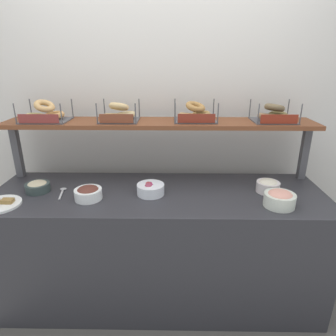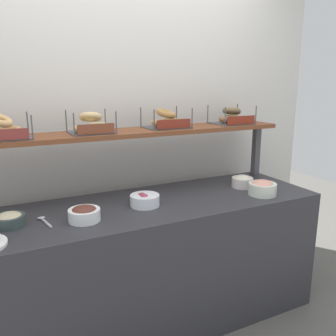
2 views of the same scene
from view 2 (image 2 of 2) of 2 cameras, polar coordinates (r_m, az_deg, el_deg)
ground_plane at (r=2.69m, az=-2.64°, el=-22.93°), size 8.00×8.00×0.00m
back_wall at (r=2.70m, az=-7.69°, el=5.01°), size 3.44×0.06×2.40m
deli_counter at (r=2.46m, az=-2.75°, el=-14.97°), size 2.24×0.70×0.85m
shelf_riser_right at (r=3.01m, az=13.79°, el=2.74°), size 0.05×0.05×0.40m
upper_shelf at (r=2.43m, az=-5.57°, el=5.65°), size 2.20×0.32×0.03m
bowl_potato_salad at (r=2.66m, az=11.72°, el=-2.06°), size 0.15×0.15×0.09m
bowl_tuna_salad at (r=2.10m, az=-23.86°, el=-7.50°), size 0.16×0.16×0.07m
bowl_chocolate_spread at (r=2.04m, az=-13.15°, el=-7.06°), size 0.17×0.17×0.09m
bowl_beet_salad at (r=2.23m, az=-3.73°, el=-5.07°), size 0.18×0.18×0.09m
bowl_lox_spread at (r=2.51m, az=14.77°, el=-3.03°), size 0.19×0.19×0.10m
serving_spoon_near_plate at (r=2.11m, az=-19.14°, el=-7.82°), size 0.06×0.17×0.01m
bagel_basket_sesame at (r=2.25m, az=-25.03°, el=5.38°), size 0.32×0.26×0.15m
bagel_basket_plain at (r=2.33m, az=-12.17°, el=6.62°), size 0.27×0.25×0.14m
bagel_basket_everything at (r=2.53m, az=-0.31°, el=7.47°), size 0.30×0.26×0.14m
bagel_basket_poppy at (r=2.80m, az=10.03°, el=7.87°), size 0.30×0.25×0.14m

